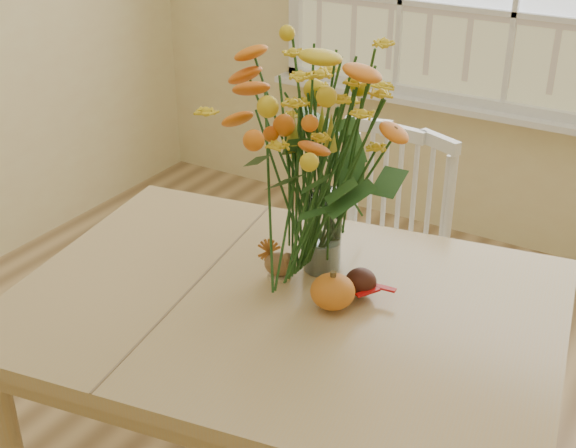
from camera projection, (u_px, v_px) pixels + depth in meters
The scene contains 6 objects.
dining_table at pixel (284, 329), 2.09m from camera, with size 1.59×1.25×0.77m.
windsor_chair at pixel (382, 249), 2.78m from camera, with size 0.48×0.46×0.95m.
flower_vase at pixel (325, 153), 2.04m from camera, with size 0.49×0.49×0.59m.
pumpkin at pixel (333, 293), 1.99m from camera, with size 0.12×0.12×0.09m, color orange.
turkey_figurine at pixel (279, 264), 2.13m from camera, with size 0.10×0.09×0.11m.
dark_gourd at pixel (361, 283), 2.05m from camera, with size 0.13×0.11×0.08m.
Camera 1 is at (0.93, -1.28, 1.89)m, focal length 48.00 mm.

